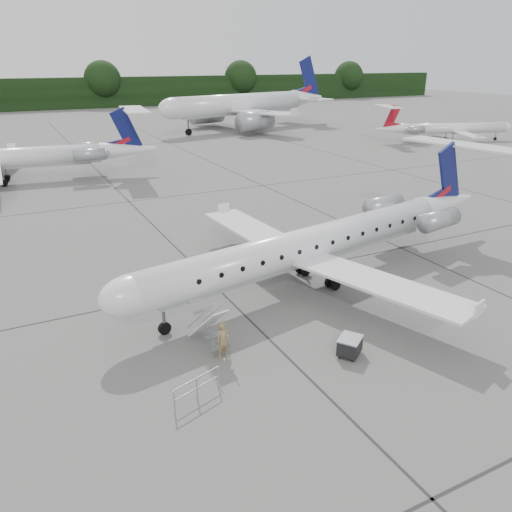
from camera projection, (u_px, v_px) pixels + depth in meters
ground at (358, 314)px, 26.29m from camera, size 320.00×320.00×0.00m
treeline at (55, 94)px, 132.65m from camera, size 260.00×4.00×8.00m
main_regional_jet at (307, 229)px, 28.30m from camera, size 30.72×24.54×7.07m
airstair at (208, 325)px, 22.98m from camera, size 1.25×2.41×2.21m
passenger at (223, 341)px, 22.10m from camera, size 0.64×0.42×1.76m
safety_railing at (197, 389)px, 19.46m from camera, size 2.11×0.79×1.00m
baggage_cart at (350, 346)px, 22.44m from camera, size 1.41×1.36×0.95m
bg_narrowbody at (239, 94)px, 92.60m from camera, size 41.67×34.13×13.11m
bg_regional_right at (456, 123)px, 80.54m from camera, size 26.03×21.99×5.83m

